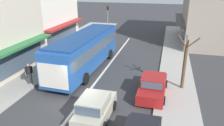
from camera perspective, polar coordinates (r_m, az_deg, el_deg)
ground_plane at (r=14.83m, az=-8.43°, el=-10.34°), size 140.00×140.00×0.00m
lane_centre_line at (r=18.13m, az=-3.56°, el=-4.09°), size 0.20×28.00×0.01m
sidewalk_left at (r=22.62m, az=-18.54°, el=0.15°), size 5.20×44.00×0.14m
kerb_right at (r=19.17m, az=16.33°, el=-3.33°), size 2.80×44.00×0.12m
shopfront_mid_block at (r=28.64m, az=-18.48°, el=11.72°), size 7.15×9.44×7.29m
building_right_far at (r=31.51m, az=26.75°, el=12.90°), size 9.88×12.37×8.99m
city_bus at (r=19.57m, az=-7.03°, el=3.57°), size 3.07×10.95×3.23m
hatchback_adjacent_lane_lead at (r=12.86m, az=-4.42°, el=-11.71°), size 1.83×3.71×1.54m
parked_sedan_kerb_second at (r=15.66m, az=10.61°, el=-5.95°), size 1.98×4.24×1.47m
traffic_light_downstreet at (r=33.31m, az=-1.12°, el=12.49°), size 0.33×0.24×4.20m
street_tree_right at (r=16.47m, az=18.44°, el=-0.30°), size 1.53×1.57×4.12m
pedestrian_with_handbag_near at (r=24.90m, az=-9.35°, el=5.21°), size 0.64×0.44×1.63m
pedestrian_browsing_midblock at (r=17.72m, az=-20.90°, el=-2.34°), size 0.50×0.60×1.63m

